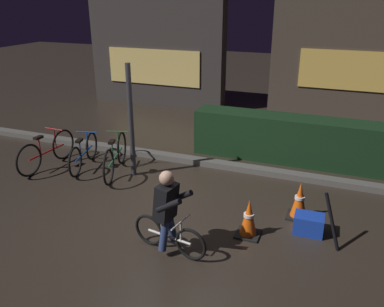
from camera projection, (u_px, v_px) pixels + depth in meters
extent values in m
plane|color=#2D261E|center=(168.00, 215.00, 6.67)|extent=(40.00, 40.00, 0.00)
cube|color=#56544F|center=(211.00, 163.00, 8.55)|extent=(12.00, 0.24, 0.12)
cube|color=black|center=(305.00, 141.00, 8.55)|extent=(4.80, 0.70, 0.99)
cube|color=#383330|center=(156.00, 49.00, 12.77)|extent=(4.49, 0.50, 3.58)
cube|color=#F2D172|center=(153.00, 67.00, 12.73)|extent=(3.15, 0.04, 1.10)
cube|color=#42382D|center=(381.00, 27.00, 10.88)|extent=(5.76, 0.50, 5.17)
cube|color=#E5B751|center=(374.00, 72.00, 11.08)|extent=(4.03, 0.04, 1.10)
cylinder|color=#2D2D33|center=(131.00, 122.00, 7.74)|extent=(0.10, 0.10, 2.24)
torus|color=black|center=(63.00, 144.00, 8.82)|extent=(0.07, 0.67, 0.67)
torus|color=black|center=(29.00, 160.00, 7.97)|extent=(0.07, 0.67, 0.67)
cylinder|color=#B21919|center=(47.00, 152.00, 8.40)|extent=(0.08, 1.00, 0.04)
cylinder|color=#B21919|center=(40.00, 146.00, 8.18)|extent=(0.03, 0.03, 0.37)
cube|color=black|center=(38.00, 138.00, 8.11)|extent=(0.11, 0.20, 0.05)
cylinder|color=#B21919|center=(55.00, 138.00, 8.55)|extent=(0.03, 0.03, 0.42)
cylinder|color=#B21919|center=(54.00, 129.00, 8.48)|extent=(0.46, 0.05, 0.02)
torus|color=black|center=(92.00, 146.00, 8.81)|extent=(0.20, 0.61, 0.62)
torus|color=black|center=(75.00, 162.00, 7.96)|extent=(0.20, 0.61, 0.62)
cylinder|color=#19479E|center=(84.00, 154.00, 8.38)|extent=(0.27, 0.90, 0.04)
cylinder|color=#19479E|center=(80.00, 149.00, 8.17)|extent=(0.03, 0.03, 0.35)
cube|color=black|center=(79.00, 141.00, 8.11)|extent=(0.15, 0.22, 0.05)
cylinder|color=#19479E|center=(87.00, 141.00, 8.55)|extent=(0.03, 0.03, 0.39)
cylinder|color=#19479E|center=(86.00, 132.00, 8.47)|extent=(0.45, 0.14, 0.02)
torus|color=black|center=(122.00, 148.00, 8.59)|extent=(0.25, 0.68, 0.70)
torus|color=black|center=(109.00, 167.00, 7.62)|extent=(0.25, 0.68, 0.70)
cylinder|color=#236B38|center=(115.00, 157.00, 8.10)|extent=(0.35, 1.01, 0.04)
cylinder|color=#236B38|center=(112.00, 151.00, 7.86)|extent=(0.03, 0.03, 0.39)
cube|color=black|center=(112.00, 142.00, 7.79)|extent=(0.16, 0.22, 0.05)
cylinder|color=#236B38|center=(118.00, 142.00, 8.29)|extent=(0.03, 0.03, 0.44)
cylinder|color=#236B38|center=(117.00, 132.00, 8.20)|extent=(0.45, 0.16, 0.02)
cube|color=black|center=(248.00, 234.00, 6.10)|extent=(0.36, 0.36, 0.03)
cone|color=#EA560F|center=(249.00, 217.00, 5.99)|extent=(0.26, 0.26, 0.57)
cylinder|color=white|center=(249.00, 215.00, 5.98)|extent=(0.16, 0.16, 0.05)
cube|color=black|center=(298.00, 216.00, 6.60)|extent=(0.36, 0.36, 0.03)
cone|color=#EA560F|center=(300.00, 199.00, 6.48)|extent=(0.26, 0.26, 0.59)
cylinder|color=white|center=(300.00, 198.00, 6.47)|extent=(0.16, 0.16, 0.05)
cube|color=#193DB7|center=(309.00, 224.00, 6.11)|extent=(0.45, 0.34, 0.30)
torus|color=black|center=(191.00, 244.00, 5.46)|extent=(0.48, 0.12, 0.48)
torus|color=black|center=(149.00, 230.00, 5.80)|extent=(0.48, 0.12, 0.48)
cylinder|color=silver|center=(169.00, 237.00, 5.63)|extent=(0.70, 0.15, 0.04)
cylinder|color=silver|center=(162.00, 226.00, 5.64)|extent=(0.03, 0.03, 0.26)
cube|color=black|center=(161.00, 218.00, 5.59)|extent=(0.21, 0.13, 0.05)
cylinder|color=silver|center=(181.00, 232.00, 5.48)|extent=(0.03, 0.03, 0.30)
cylinder|color=silver|center=(181.00, 222.00, 5.43)|extent=(0.10, 0.46, 0.02)
cylinder|color=navy|center=(172.00, 230.00, 5.70)|extent=(0.14, 0.22, 0.42)
cylinder|color=navy|center=(164.00, 236.00, 5.54)|extent=(0.14, 0.22, 0.42)
cube|color=black|center=(166.00, 202.00, 5.45)|extent=(0.31, 0.36, 0.54)
sphere|color=tan|center=(167.00, 178.00, 5.30)|extent=(0.20, 0.20, 0.20)
cylinder|color=black|center=(180.00, 197.00, 5.47)|extent=(0.40, 0.14, 0.29)
cylinder|color=black|center=(169.00, 206.00, 5.25)|extent=(0.40, 0.14, 0.29)
ellipsoid|color=black|center=(171.00, 198.00, 5.65)|extent=(0.34, 0.21, 0.24)
cylinder|color=black|center=(332.00, 222.00, 5.69)|extent=(0.32, 0.19, 0.82)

